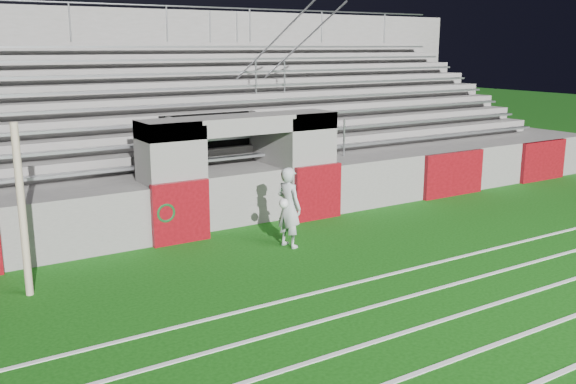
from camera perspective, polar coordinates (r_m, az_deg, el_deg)
ground at (r=12.53m, az=3.69°, el=-6.57°), size 90.00×90.00×0.00m
field_post at (r=11.55m, az=-22.57°, el=-1.57°), size 0.13×0.13×2.96m
field_markings at (r=9.33m, az=22.80°, el=-14.70°), size 28.00×8.09×0.01m
stadium_structure at (r=19.02m, az=-10.62°, el=4.57°), size 26.00×8.48×5.42m
goalkeeper_with_ball at (r=13.45m, az=0.08°, el=-1.36°), size 0.66×0.72×1.71m
hose_coil at (r=13.79m, az=-10.87°, el=-1.81°), size 0.56×0.14×0.56m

